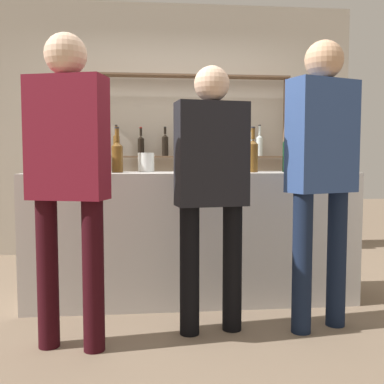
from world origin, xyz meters
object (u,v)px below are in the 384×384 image
at_px(counter_bottle_3, 288,153).
at_px(counter_bottle_2, 252,156).
at_px(customer_left, 68,165).
at_px(counter_bottle_1, 214,157).
at_px(counter_bottle_4, 253,155).
at_px(wine_glass, 91,156).
at_px(counter_bottle_5, 336,157).
at_px(ice_bucket, 80,156).
at_px(customer_right, 322,160).
at_px(cork_jar, 146,163).
at_px(counter_bottle_0, 117,155).
at_px(customer_center, 211,178).

bearing_deg(counter_bottle_3, counter_bottle_2, 156.71).
bearing_deg(customer_left, counter_bottle_1, -39.11).
relative_size(counter_bottle_1, counter_bottle_4, 0.88).
xyz_separation_m(wine_glass, customer_left, (-0.01, -0.94, -0.05)).
xyz_separation_m(counter_bottle_4, counter_bottle_5, (0.62, -0.06, -0.02)).
bearing_deg(ice_bucket, customer_right, -20.98).
distance_m(counter_bottle_5, cork_jar, 1.43).
height_order(counter_bottle_1, wine_glass, counter_bottle_1).
xyz_separation_m(counter_bottle_0, ice_bucket, (-0.26, -0.10, -0.01)).
height_order(counter_bottle_4, customer_right, customer_right).
height_order(counter_bottle_4, cork_jar, counter_bottle_4).
bearing_deg(cork_jar, ice_bucket, -161.83).
distance_m(counter_bottle_2, cork_jar, 0.82).
distance_m(counter_bottle_2, customer_left, 1.55).
distance_m(counter_bottle_5, customer_center, 1.17).
bearing_deg(counter_bottle_4, counter_bottle_1, -155.48).
bearing_deg(customer_center, customer_left, 92.48).
bearing_deg(counter_bottle_4, counter_bottle_5, -5.11).
height_order(wine_glass, customer_center, customer_center).
height_order(counter_bottle_2, customer_right, customer_right).
relative_size(counter_bottle_0, ice_bucket, 1.41).
distance_m(counter_bottle_4, customer_left, 1.45).
distance_m(wine_glass, ice_bucket, 0.20).
bearing_deg(counter_bottle_2, ice_bucket, -172.34).
bearing_deg(customer_center, counter_bottle_1, -19.19).
distance_m(counter_bottle_4, wine_glass, 1.23).
height_order(counter_bottle_4, counter_bottle_5, counter_bottle_4).
height_order(counter_bottle_3, counter_bottle_5, counter_bottle_3).
height_order(counter_bottle_2, counter_bottle_3, counter_bottle_3).
relative_size(customer_right, customer_center, 1.10).
xyz_separation_m(counter_bottle_1, counter_bottle_5, (0.94, 0.09, -0.00)).
relative_size(counter_bottle_2, customer_center, 0.20).
xyz_separation_m(counter_bottle_0, customer_right, (1.30, -0.70, -0.03)).
bearing_deg(customer_center, counter_bottle_3, -55.76).
bearing_deg(counter_bottle_0, cork_jar, 14.90).
distance_m(ice_bucket, customer_left, 0.75).
bearing_deg(cork_jar, counter_bottle_2, 1.32).
distance_m(counter_bottle_4, ice_bucket, 1.27).
bearing_deg(ice_bucket, customer_left, -86.57).
height_order(counter_bottle_0, counter_bottle_5, counter_bottle_0).
distance_m(counter_bottle_0, cork_jar, 0.23).
relative_size(wine_glass, customer_right, 0.09).
bearing_deg(counter_bottle_5, ice_bucket, 179.30).
bearing_deg(wine_glass, ice_bucket, -105.28).
xyz_separation_m(counter_bottle_0, counter_bottle_1, (0.70, -0.21, -0.01)).
height_order(counter_bottle_2, wine_glass, counter_bottle_2).
bearing_deg(counter_bottle_3, counter_bottle_5, -14.05).
bearing_deg(ice_bucket, wine_glass, 74.72).
distance_m(ice_bucket, cork_jar, 0.50).
relative_size(counter_bottle_2, customer_right, 0.18).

